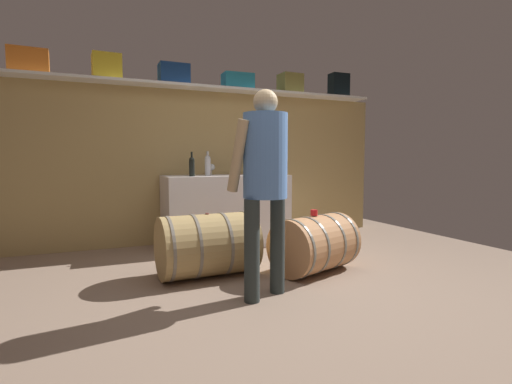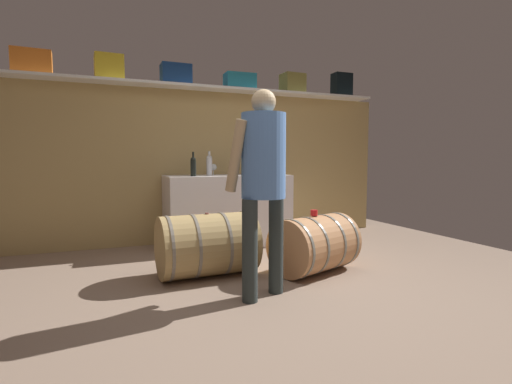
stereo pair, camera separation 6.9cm
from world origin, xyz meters
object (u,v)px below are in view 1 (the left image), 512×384
(toolcase_teal, at_px, (238,82))
(wine_barrel_near, at_px, (315,244))
(wine_barrel_far, at_px, (208,245))
(red_funnel, at_px, (258,171))
(toolcase_orange, at_px, (28,61))
(toolcase_navy, at_px, (174,75))
(toolcase_yellow, at_px, (107,67))
(wine_glass, at_px, (212,168))
(wine_bottle_clear, at_px, (208,165))
(tasting_cup, at_px, (314,213))
(toolcase_olive, at_px, (290,84))
(work_cabinet, at_px, (226,210))
(toolcase_black, at_px, (339,86))
(winemaker_pouring, at_px, (265,172))
(wine_bottle_dark, at_px, (192,166))

(toolcase_teal, relative_size, wine_barrel_near, 0.43)
(toolcase_teal, relative_size, wine_barrel_far, 0.44)
(red_funnel, relative_size, wine_barrel_near, 0.12)
(toolcase_orange, height_order, toolcase_navy, toolcase_orange)
(toolcase_orange, height_order, red_funnel, toolcase_orange)
(toolcase_yellow, relative_size, wine_barrel_near, 0.34)
(toolcase_orange, relative_size, toolcase_yellow, 1.25)
(wine_glass, relative_size, wine_barrel_near, 0.16)
(wine_bottle_clear, bearing_deg, tasting_cup, -65.47)
(toolcase_yellow, distance_m, red_funnel, 2.18)
(wine_barrel_near, bearing_deg, wine_barrel_far, 144.87)
(toolcase_olive, xyz_separation_m, work_cabinet, (-1.05, -0.25, -1.72))
(toolcase_orange, xyz_separation_m, toolcase_black, (4.05, 0.00, 0.04))
(winemaker_pouring, bearing_deg, red_funnel, 46.11)
(toolcase_orange, distance_m, tasting_cup, 3.49)
(toolcase_black, distance_m, wine_bottle_clear, 2.44)
(toolcase_teal, height_order, tasting_cup, toolcase_teal)
(wine_barrel_near, xyz_separation_m, wine_barrel_far, (-1.01, 0.28, 0.02))
(toolcase_black, xyz_separation_m, tasting_cup, (-1.47, -1.74, -1.62))
(toolcase_olive, relative_size, work_cabinet, 0.20)
(wine_glass, xyz_separation_m, tasting_cup, (0.55, -1.65, -0.41))
(toolcase_olive, xyz_separation_m, winemaker_pouring, (-1.37, -2.17, -1.16))
(toolcase_navy, bearing_deg, wine_bottle_dark, -75.18)
(toolcase_navy, xyz_separation_m, wine_barrel_near, (1.01, -1.74, -1.89))
(toolcase_navy, height_order, wine_glass, toolcase_navy)
(wine_bottle_dark, height_order, tasting_cup, wine_bottle_dark)
(toolcase_teal, bearing_deg, work_cabinet, -135.03)
(tasting_cup, bearing_deg, toolcase_yellow, 135.85)
(wine_bottle_dark, bearing_deg, toolcase_yellow, 155.61)
(wine_barrel_near, xyz_separation_m, tasting_cup, (-0.01, -0.00, 0.31))
(toolcase_olive, xyz_separation_m, wine_barrel_far, (-1.64, -1.46, -1.88))
(toolcase_orange, distance_m, wine_bottle_clear, 2.26)
(toolcase_olive, height_order, tasting_cup, toolcase_olive)
(toolcase_black, relative_size, red_funnel, 3.10)
(toolcase_olive, bearing_deg, wine_glass, -178.76)
(toolcase_orange, bearing_deg, toolcase_yellow, -3.39)
(toolcase_black, height_order, wine_barrel_near, toolcase_black)
(toolcase_orange, bearing_deg, wine_bottle_clear, -12.03)
(wine_barrel_near, bearing_deg, wine_bottle_dark, 104.40)
(work_cabinet, bearing_deg, winemaker_pouring, -99.23)
(toolcase_navy, bearing_deg, tasting_cup, -60.87)
(toolcase_olive, distance_m, wine_barrel_far, 2.89)
(toolcase_olive, bearing_deg, toolcase_yellow, 177.21)
(wine_bottle_clear, height_order, tasting_cup, wine_bottle_clear)
(toolcase_black, distance_m, wine_glass, 2.35)
(toolcase_navy, xyz_separation_m, wine_bottle_clear, (0.34, -0.29, -1.13))
(toolcase_orange, height_order, work_cabinet, toolcase_orange)
(toolcase_olive, height_order, wine_bottle_dark, toolcase_olive)
(wine_barrel_near, bearing_deg, wine_bottle_clear, 95.21)
(toolcase_teal, height_order, work_cabinet, toolcase_teal)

